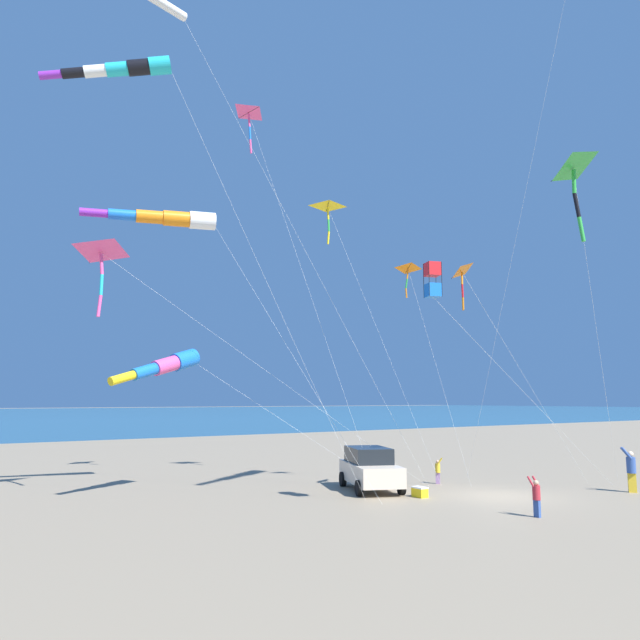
# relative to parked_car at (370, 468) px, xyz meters

# --- Properties ---
(ground_plane) EXTENTS (600.00, 600.00, 0.00)m
(ground_plane) POSITION_rel_parked_car_xyz_m (4.29, 3.43, -0.95)
(ground_plane) COLOR gray
(parked_car) EXTENTS (4.68, 3.39, 1.85)m
(parked_car) POSITION_rel_parked_car_xyz_m (0.00, 0.00, 0.00)
(parked_car) COLOR beige
(parked_car) RESTS_ON ground_plane
(cooler_box) EXTENTS (0.62, 0.42, 0.42)m
(cooler_box) POSITION_rel_parked_car_xyz_m (2.68, 0.45, -0.74)
(cooler_box) COLOR yellow
(cooler_box) RESTS_ON ground_plane
(person_adult_flyer) EXTENTS (0.69, 0.66, 1.93)m
(person_adult_flyer) POSITION_rel_parked_car_xyz_m (6.96, 8.93, 0.10)
(person_adult_flyer) COLOR gold
(person_adult_flyer) RESTS_ON ground_plane
(person_child_green_jacket) EXTENTS (0.42, 0.33, 1.36)m
(person_child_green_jacket) POSITION_rel_parked_car_xyz_m (8.06, 0.78, -0.21)
(person_child_green_jacket) COLOR #335199
(person_child_green_jacket) RESTS_ON ground_plane
(person_child_grey_jacket) EXTENTS (0.43, 0.43, 1.22)m
(person_child_grey_jacket) POSITION_rel_parked_car_xyz_m (0.28, 3.94, -0.29)
(person_child_grey_jacket) COLOR #8E6B9E
(person_child_grey_jacket) RESTS_ON ground_plane
(kite_delta_orange_high_right) EXTENTS (5.36, 5.21, 18.68)m
(kite_delta_orange_high_right) POSITION_rel_parked_car_xyz_m (-4.39, -4.08, 17.41)
(kite_delta_orange_high_right) COLOR #EF4C93
(kite_delta_orange_high_right) RESTS_ON ground_plane
(kite_windsock_long_streamer_left) EXTENTS (2.74, 12.54, 16.57)m
(kite_windsock_long_streamer_left) POSITION_rel_parked_car_xyz_m (0.51, -11.67, 14.95)
(kite_windsock_long_streamer_left) COLOR #1EB7C6
(kite_windsock_long_streamer_left) RESTS_ON ground_plane
(kite_delta_purple_drifting) EXTENTS (1.32, 8.62, 9.78)m
(kite_delta_purple_drifting) POSITION_rel_parked_car_xyz_m (4.05, 1.84, 8.45)
(kite_delta_purple_drifting) COLOR orange
(kite_delta_purple_drifting) RESTS_ON ground_plane
(kite_windsock_green_low_center) EXTENTS (8.16, 9.98, 12.55)m
(kite_windsock_green_low_center) POSITION_rel_parked_car_xyz_m (-4.06, -8.18, 11.13)
(kite_windsock_green_low_center) COLOR white
(kite_windsock_green_low_center) RESTS_ON ground_plane
(kite_delta_black_fish_shape) EXTENTS (5.34, 15.54, 10.75)m
(kite_delta_black_fish_shape) POSITION_rel_parked_car_xyz_m (-4.48, -10.95, 9.27)
(kite_delta_black_fish_shape) COLOR #EF4C93
(kite_delta_black_fish_shape) RESTS_ON ground_plane
(kite_delta_striped_overhead) EXTENTS (1.82, 3.05, 10.46)m
(kite_delta_striped_overhead) POSITION_rel_parked_car_xyz_m (0.50, 2.07, 9.22)
(kite_delta_striped_overhead) COLOR orange
(kite_delta_striped_overhead) RESTS_ON ground_plane
(kite_box_long_streamer_right) EXTENTS (1.04, 12.55, 8.99)m
(kite_box_long_streamer_right) POSITION_rel_parked_car_xyz_m (5.86, -1.68, 7.37)
(kite_box_long_streamer_right) COLOR red
(kite_box_long_streamer_right) RESTS_ON ground_plane
(kite_delta_magenta_far_left) EXTENTS (5.66, 3.95, 14.53)m
(kite_delta_magenta_far_left) POSITION_rel_parked_car_xyz_m (-4.04, 0.56, 13.29)
(kite_delta_magenta_far_left) COLOR yellow
(kite_delta_magenta_far_left) RESTS_ON ground_plane
(kite_windsock_rainbow_low_near) EXTENTS (4.92, 11.75, 6.28)m
(kite_windsock_rainbow_low_near) POSITION_rel_parked_car_xyz_m (-3.77, -8.14, 4.51)
(kite_windsock_rainbow_low_near) COLOR blue
(kite_windsock_rainbow_low_near) RESTS_ON ground_plane
(kite_delta_white_trailing) EXTENTS (4.93, 9.77, 13.44)m
(kite_delta_white_trailing) POSITION_rel_parked_car_xyz_m (8.54, 3.27, 11.92)
(kite_delta_white_trailing) COLOR green
(kite_delta_white_trailing) RESTS_ON ground_plane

